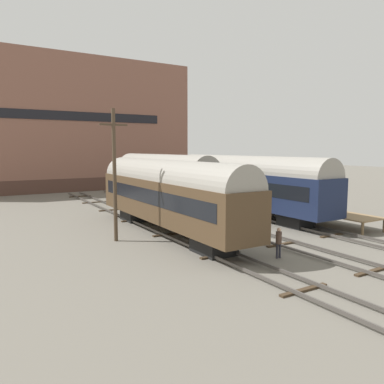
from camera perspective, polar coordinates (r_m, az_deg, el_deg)
ground_plane at (r=26.18m, az=9.08°, el=-6.52°), size 200.00×200.00×0.00m
track_left at (r=23.45m, az=0.08°, el=-7.63°), size 2.60×60.00×0.26m
track_middle at (r=26.15m, az=9.08°, el=-6.21°), size 2.60×60.00×0.26m
track_right at (r=29.37m, az=16.22°, el=-4.98°), size 2.60×60.00×0.26m
train_car_navy at (r=33.77m, az=8.09°, el=1.63°), size 3.06×18.92×5.30m
train_car_brown at (r=25.93m, az=-3.87°, el=0.03°), size 2.93×17.77×5.16m
train_car_green at (r=37.22m, az=-4.62°, el=2.19°), size 3.03×16.92×5.37m
station_platform at (r=33.47m, az=15.16°, el=-2.12°), size 2.79×15.33×1.04m
bench at (r=32.12m, az=17.74°, el=-1.55°), size 1.40×0.40×0.91m
person_worker at (r=20.88m, az=13.07°, el=-7.12°), size 0.32×0.32×1.69m
utility_pole at (r=24.12m, az=-11.72°, el=2.80°), size 1.80×0.24×8.40m
warehouse_building at (r=59.50m, az=-19.06°, el=9.57°), size 35.80×12.17×18.70m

